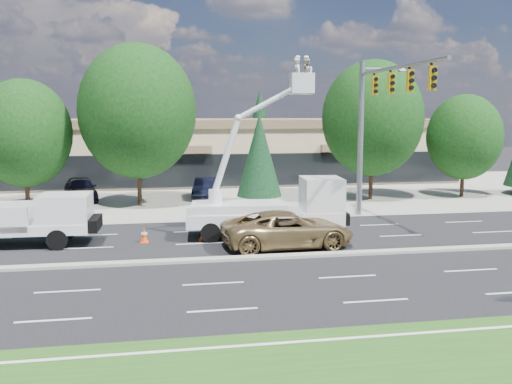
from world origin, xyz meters
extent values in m
plane|color=black|center=(0.00, 0.00, 0.00)|extent=(140.00, 140.00, 0.00)
cube|color=gray|center=(0.00, 20.00, 0.01)|extent=(140.00, 22.00, 0.01)
cube|color=gray|center=(0.00, 0.00, 0.06)|extent=(120.00, 0.55, 0.12)
cube|color=tan|center=(0.00, 30.00, 2.50)|extent=(50.00, 15.00, 5.00)
cube|color=brown|center=(0.00, 30.00, 5.15)|extent=(50.40, 15.40, 0.70)
cube|color=black|center=(0.00, 22.45, 1.50)|extent=(48.00, 0.12, 2.60)
cylinder|color=#332114|center=(-10.00, 15.00, 1.33)|extent=(0.28, 0.28, 2.66)
ellipsoid|color=black|center=(-10.00, 15.00, 4.80)|extent=(5.91, 5.91, 6.79)
cylinder|color=#332114|center=(-3.00, 15.00, 1.71)|extent=(0.28, 0.28, 3.41)
ellipsoid|color=black|center=(-3.00, 15.00, 6.16)|extent=(7.58, 7.58, 8.72)
cylinder|color=#332114|center=(5.00, 15.00, 0.40)|extent=(0.26, 0.26, 0.80)
cone|color=black|center=(5.00, 15.00, 3.24)|extent=(3.06, 3.06, 5.59)
cylinder|color=#332114|center=(13.00, 15.00, 1.58)|extent=(0.28, 0.28, 3.15)
ellipsoid|color=black|center=(13.00, 15.00, 5.69)|extent=(7.01, 7.01, 8.06)
cylinder|color=#332114|center=(20.00, 15.00, 1.20)|extent=(0.28, 0.28, 2.40)
ellipsoid|color=black|center=(20.00, 15.00, 4.34)|extent=(5.34, 5.34, 6.14)
cylinder|color=#332114|center=(-18.00, 42.00, 0.40)|extent=(0.26, 0.26, 0.80)
cone|color=black|center=(-18.00, 42.00, 5.45)|extent=(5.15, 5.15, 9.41)
cylinder|color=#332114|center=(-4.00, 42.00, 0.40)|extent=(0.26, 0.26, 0.80)
cone|color=black|center=(-4.00, 42.00, 5.14)|extent=(4.86, 4.86, 8.87)
cylinder|color=#332114|center=(10.00, 42.00, 0.40)|extent=(0.26, 0.26, 0.80)
cone|color=black|center=(10.00, 42.00, 4.65)|extent=(4.40, 4.40, 8.04)
cylinder|color=#332114|center=(22.00, 42.00, 0.40)|extent=(0.26, 0.26, 0.80)
cone|color=black|center=(22.00, 42.00, 5.60)|extent=(5.29, 5.29, 9.67)
cylinder|color=gray|center=(10.00, 9.20, 4.50)|extent=(0.32, 0.32, 9.00)
cylinder|color=gray|center=(10.00, 4.20, 8.30)|extent=(0.20, 10.00, 0.20)
cylinder|color=gray|center=(11.30, 9.20, 8.60)|extent=(2.60, 0.12, 0.12)
cube|color=gold|center=(10.00, 7.20, 7.55)|extent=(0.32, 0.22, 1.05)
cube|color=gold|center=(10.00, 5.00, 7.55)|extent=(0.32, 0.22, 1.05)
cube|color=gold|center=(10.00, 2.80, 7.55)|extent=(0.32, 0.22, 1.05)
cube|color=gold|center=(10.00, 0.60, 7.55)|extent=(0.32, 0.22, 1.05)
cube|color=silver|center=(-8.02, 4.20, 0.87)|extent=(6.22, 2.47, 0.46)
cube|color=silver|center=(-6.08, 4.13, 1.59)|extent=(2.33, 2.28, 1.54)
cube|color=black|center=(-5.41, 4.11, 1.79)|extent=(0.15, 1.95, 1.02)
cube|color=silver|center=(3.26, 4.20, 0.95)|extent=(7.75, 2.84, 0.66)
cube|color=silver|center=(6.11, 3.99, 1.95)|extent=(2.06, 2.37, 1.90)
cube|color=black|center=(6.82, 3.93, 2.09)|extent=(0.22, 1.90, 1.14)
cube|color=silver|center=(2.03, 4.29, 1.47)|extent=(4.71, 2.52, 0.47)
cylinder|color=silver|center=(0.90, 4.38, 1.99)|extent=(0.66, 0.66, 0.76)
cube|color=silver|center=(5.06, 4.07, 7.45)|extent=(1.11, 0.93, 1.03)
imported|color=beige|center=(4.85, 4.08, 7.84)|extent=(0.44, 0.63, 1.64)
imported|color=beige|center=(5.27, 4.05, 7.84)|extent=(0.68, 0.84, 1.64)
ellipsoid|color=white|center=(4.85, 4.08, 8.67)|extent=(0.25, 0.25, 0.17)
ellipsoid|color=white|center=(5.27, 4.05, 8.67)|extent=(0.25, 0.25, 0.17)
cube|color=#FF4808|center=(-2.53, 3.94, 0.01)|extent=(0.40, 0.40, 0.03)
cone|color=#FF4808|center=(-2.53, 3.94, 0.35)|extent=(0.36, 0.36, 0.70)
cylinder|color=white|center=(-2.53, 3.94, 0.42)|extent=(0.29, 0.29, 0.10)
cube|color=#FF4808|center=(0.23, 3.92, 0.01)|extent=(0.40, 0.40, 0.03)
cone|color=#FF4808|center=(0.23, 3.92, 0.35)|extent=(0.36, 0.36, 0.70)
cylinder|color=white|center=(0.23, 3.92, 0.42)|extent=(0.29, 0.29, 0.10)
imported|color=olive|center=(3.89, 1.78, 0.83)|extent=(6.15, 3.17, 1.66)
imported|color=black|center=(-7.11, 17.92, 0.84)|extent=(3.00, 5.23, 1.67)
imported|color=black|center=(1.58, 17.82, 0.71)|extent=(2.30, 4.52, 1.42)
camera|label=1|loc=(-1.94, -22.84, 6.04)|focal=40.00mm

